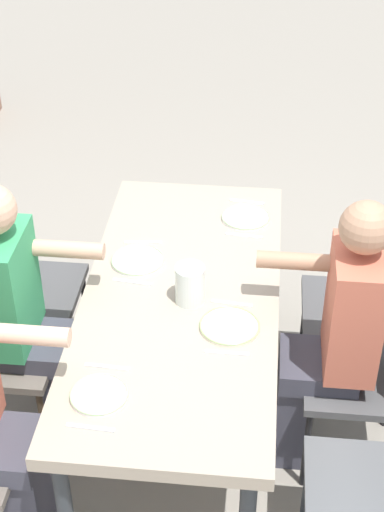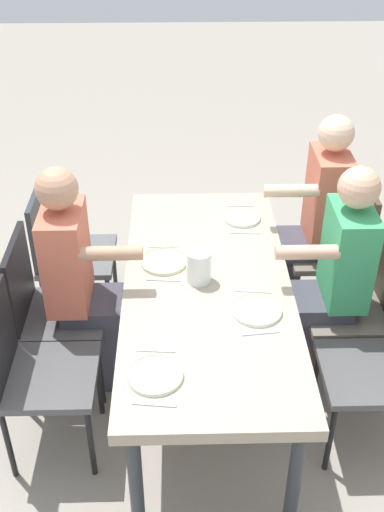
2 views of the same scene
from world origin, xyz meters
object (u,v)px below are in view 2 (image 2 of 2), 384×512
diner_man_white (81,278)px  water_pitcher (199,268)px  diner_guest_third (332,275)px  dining_table (207,295)px  plate_3 (155,375)px  diner_woman_green (314,217)px  plate_1 (164,261)px  chair_west_south (63,248)px  chair_west_north (340,243)px  plate_0 (242,218)px  plate_2 (257,310)px  chair_mid_north (362,302)px  chair_mid_south (47,305)px  chair_east_south (30,367)px

diner_man_white → water_pitcher: diner_man_white is taller
diner_guest_third → dining_table: bearing=-79.3°
diner_man_white → plate_3: bearing=27.9°
diner_guest_third → diner_woman_green: bearing=178.8°
dining_table → plate_1: bearing=-130.7°
chair_west_south → diner_man_white: (0.56, 0.19, 0.19)m
diner_woman_green → plate_3: diner_woman_green is taller
chair_west_north → chair_west_south: size_ratio=1.03×
chair_west_south → plate_1: chair_west_south is taller
chair_west_south → plate_0: chair_west_south is taller
dining_table → chair_west_south: size_ratio=2.09×
plate_0 → water_pitcher: water_pitcher is taller
plate_0 → diner_woman_green: bearing=99.8°
diner_woman_green → plate_2: bearing=-26.0°
chair_mid_north → water_pitcher: 0.92m
plate_0 → diner_guest_third: bearing=40.7°
chair_mid_south → plate_2: size_ratio=3.87×
chair_east_south → diner_woman_green: size_ratio=0.69×
chair_east_south → plate_3: 0.69m
chair_west_south → plate_3: bearing=24.2°
chair_mid_south → diner_woman_green: 1.59m
plate_0 → chair_mid_south: bearing=-65.3°
chair_mid_north → chair_east_south: 1.71m
diner_man_white → plate_3: diner_man_white is taller
chair_mid_north → plate_0: size_ratio=4.13×
plate_1 → plate_2: bearing=47.0°
diner_man_white → plate_1: size_ratio=5.46×
chair_mid_north → diner_man_white: bearing=-89.9°
chair_mid_north → plate_2: 0.74m
dining_table → diner_guest_third: size_ratio=1.41×
water_pitcher → plate_0: bearing=155.3°
plate_2 → diner_man_white: bearing=-111.8°
dining_table → plate_3: size_ratio=7.89×
chair_west_north → diner_guest_third: diner_guest_third is taller
diner_man_white → diner_woman_green: bearing=113.6°
plate_1 → chair_mid_south: bearing=-84.4°
chair_east_south → plate_2: chair_east_south is taller
chair_mid_north → diner_woman_green: bearing=-162.9°
chair_west_north → diner_guest_third: (0.56, -0.19, 0.17)m
dining_table → chair_mid_north: size_ratio=2.10×
chair_west_north → diner_woman_green: bearing=-89.0°
chair_mid_north → plate_2: size_ratio=3.68×
chair_west_north → chair_mid_north: size_ratio=1.03×
dining_table → chair_west_south: 1.08m
chair_mid_north → plate_0: chair_mid_north is taller
diner_woman_green → chair_mid_north: bearing=17.1°
plate_2 → plate_1: bearing=-133.0°
diner_woman_green → plate_1: diner_woman_green is taller
dining_table → water_pitcher: bearing=-126.3°
diner_man_white → plate_3: size_ratio=5.65×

